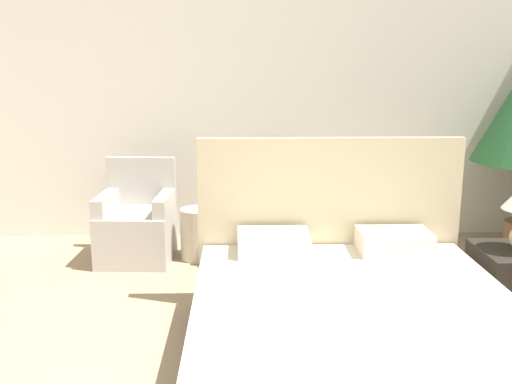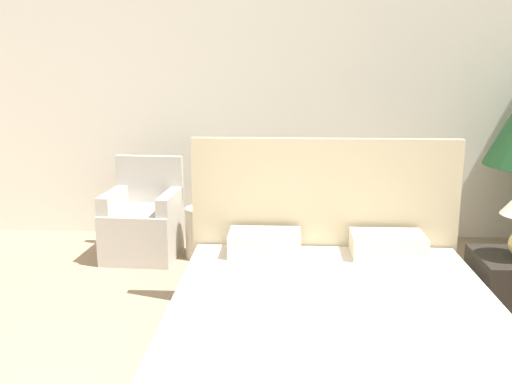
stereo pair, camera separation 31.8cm
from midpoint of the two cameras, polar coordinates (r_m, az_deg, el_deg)
name	(u,v)px [view 1 (the left image)]	position (r m, az deg, el deg)	size (l,w,h in m)	color
wall_back	(268,80)	(5.27, -0.56, 11.10)	(10.00, 0.06, 2.90)	silver
bed	(354,332)	(3.04, 6.78, -13.80)	(1.72, 2.03, 1.14)	#4C4238
armchair_near_window_left	(137,228)	(4.87, -13.67, -3.56)	(0.61, 0.62, 0.82)	#B7B2A8
armchair_near_window_right	(259,227)	(4.76, -1.59, -3.57)	(0.63, 0.64, 0.82)	#B7B2A8
side_table	(198,234)	(4.81, -7.69, -4.17)	(0.30, 0.30, 0.43)	#B7AD93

